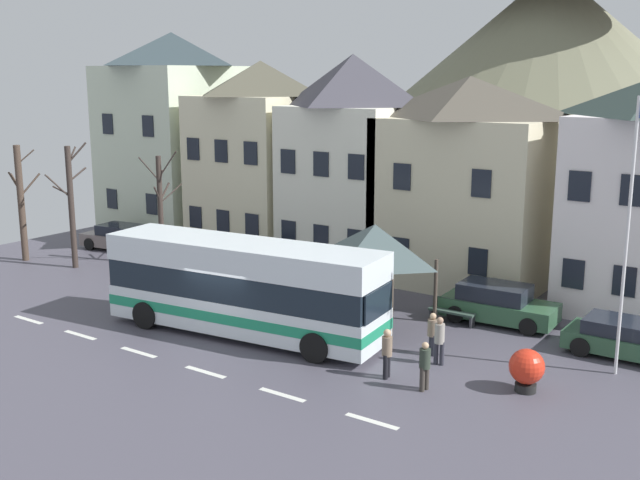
{
  "coord_description": "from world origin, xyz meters",
  "views": [
    {
      "loc": [
        17.1,
        -18.8,
        9.03
      ],
      "look_at": [
        1.39,
        3.82,
        3.03
      ],
      "focal_mm": 42.94,
      "sensor_mm": 36.0,
      "label": 1
    }
  ],
  "objects_px": {
    "pedestrian_00": "(433,331)",
    "townhouse_01": "(262,156)",
    "townhouse_02": "(352,162)",
    "bare_tree_01": "(71,205)",
    "pedestrian_01": "(439,338)",
    "flagpole": "(631,221)",
    "townhouse_03": "(466,182)",
    "pedestrian_03": "(387,351)",
    "bus_shelter": "(375,244)",
    "parked_car_03": "(628,339)",
    "transit_bus": "(244,289)",
    "parked_car_01": "(121,237)",
    "hilltop_castle": "(548,83)",
    "parked_car_00": "(498,304)",
    "public_bench": "(453,310)",
    "harbour_buoy": "(527,368)",
    "bare_tree_00": "(161,208)",
    "townhouse_00": "(175,135)",
    "bare_tree_02": "(21,202)",
    "parked_car_02": "(225,260)",
    "pedestrian_02": "(425,364)"
  },
  "relations": [
    {
      "from": "parked_car_00",
      "to": "parked_car_03",
      "type": "height_order",
      "value": "parked_car_00"
    },
    {
      "from": "pedestrian_00",
      "to": "bare_tree_01",
      "type": "height_order",
      "value": "bare_tree_01"
    },
    {
      "from": "townhouse_00",
      "to": "parked_car_01",
      "type": "height_order",
      "value": "townhouse_00"
    },
    {
      "from": "pedestrian_00",
      "to": "bare_tree_00",
      "type": "distance_m",
      "value": 16.68
    },
    {
      "from": "townhouse_01",
      "to": "pedestrian_03",
      "type": "height_order",
      "value": "townhouse_01"
    },
    {
      "from": "townhouse_00",
      "to": "townhouse_03",
      "type": "bearing_deg",
      "value": -2.88
    },
    {
      "from": "parked_car_01",
      "to": "parked_car_02",
      "type": "height_order",
      "value": "parked_car_02"
    },
    {
      "from": "townhouse_00",
      "to": "townhouse_02",
      "type": "bearing_deg",
      "value": -4.1
    },
    {
      "from": "public_bench",
      "to": "bus_shelter",
      "type": "bearing_deg",
      "value": -138.75
    },
    {
      "from": "townhouse_02",
      "to": "parked_car_02",
      "type": "xyz_separation_m",
      "value": [
        -3.74,
        -4.87,
        -4.28
      ]
    },
    {
      "from": "pedestrian_01",
      "to": "flagpole",
      "type": "xyz_separation_m",
      "value": [
        4.88,
        2.4,
        3.92
      ]
    },
    {
      "from": "bus_shelter",
      "to": "public_bench",
      "type": "relative_size",
      "value": 2.14
    },
    {
      "from": "pedestrian_02",
      "to": "bus_shelter",
      "type": "bearing_deg",
      "value": 135.2
    },
    {
      "from": "public_bench",
      "to": "bare_tree_00",
      "type": "xyz_separation_m",
      "value": [
        -15.31,
        0.12,
        2.32
      ]
    },
    {
      "from": "parked_car_01",
      "to": "pedestrian_03",
      "type": "bearing_deg",
      "value": 152.87
    },
    {
      "from": "townhouse_01",
      "to": "parked_car_03",
      "type": "xyz_separation_m",
      "value": [
        19.91,
        -5.81,
        -4.23
      ]
    },
    {
      "from": "bus_shelter",
      "to": "pedestrian_03",
      "type": "relative_size",
      "value": 2.44
    },
    {
      "from": "townhouse_00",
      "to": "parked_car_02",
      "type": "bearing_deg",
      "value": -33.33
    },
    {
      "from": "hilltop_castle",
      "to": "parked_car_03",
      "type": "relative_size",
      "value": 9.45
    },
    {
      "from": "flagpole",
      "to": "bare_tree_02",
      "type": "distance_m",
      "value": 27.97
    },
    {
      "from": "hilltop_castle",
      "to": "parked_car_00",
      "type": "bearing_deg",
      "value": -74.43
    },
    {
      "from": "townhouse_00",
      "to": "bare_tree_00",
      "type": "xyz_separation_m",
      "value": [
        5.07,
        -6.11,
        -2.84
      ]
    },
    {
      "from": "townhouse_01",
      "to": "bare_tree_02",
      "type": "bearing_deg",
      "value": -130.89
    },
    {
      "from": "pedestrian_00",
      "to": "bare_tree_02",
      "type": "distance_m",
      "value": 22.53
    },
    {
      "from": "parked_car_03",
      "to": "public_bench",
      "type": "distance_m",
      "value": 6.15
    },
    {
      "from": "townhouse_02",
      "to": "parked_car_01",
      "type": "bearing_deg",
      "value": -160.21
    },
    {
      "from": "bare_tree_00",
      "to": "townhouse_00",
      "type": "bearing_deg",
      "value": 129.65
    },
    {
      "from": "flagpole",
      "to": "bare_tree_02",
      "type": "xyz_separation_m",
      "value": [
        -27.87,
        -1.45,
        -1.89
      ]
    },
    {
      "from": "townhouse_01",
      "to": "townhouse_03",
      "type": "relative_size",
      "value": 1.08
    },
    {
      "from": "bare_tree_00",
      "to": "public_bench",
      "type": "bearing_deg",
      "value": -0.44
    },
    {
      "from": "public_bench",
      "to": "harbour_buoy",
      "type": "xyz_separation_m",
      "value": [
        4.44,
        -4.54,
        0.24
      ]
    },
    {
      "from": "bare_tree_00",
      "to": "pedestrian_00",
      "type": "bearing_deg",
      "value": -12.36
    },
    {
      "from": "parked_car_00",
      "to": "bare_tree_02",
      "type": "bearing_deg",
      "value": -172.38
    },
    {
      "from": "bus_shelter",
      "to": "pedestrian_03",
      "type": "bearing_deg",
      "value": -54.53
    },
    {
      "from": "bus_shelter",
      "to": "parked_car_00",
      "type": "height_order",
      "value": "bus_shelter"
    },
    {
      "from": "pedestrian_00",
      "to": "townhouse_01",
      "type": "bearing_deg",
      "value": 147.53
    },
    {
      "from": "townhouse_00",
      "to": "harbour_buoy",
      "type": "xyz_separation_m",
      "value": [
        24.81,
        -10.77,
        -4.92
      ]
    },
    {
      "from": "parked_car_00",
      "to": "pedestrian_00",
      "type": "bearing_deg",
      "value": -98.42
    },
    {
      "from": "townhouse_03",
      "to": "pedestrian_03",
      "type": "distance_m",
      "value": 12.14
    },
    {
      "from": "townhouse_02",
      "to": "bare_tree_01",
      "type": "xyz_separation_m",
      "value": [
        -10.48,
        -7.99,
        -1.92
      ]
    },
    {
      "from": "townhouse_01",
      "to": "townhouse_02",
      "type": "distance_m",
      "value": 5.93
    },
    {
      "from": "harbour_buoy",
      "to": "flagpole",
      "type": "bearing_deg",
      "value": 56.92
    },
    {
      "from": "townhouse_02",
      "to": "bare_tree_01",
      "type": "relative_size",
      "value": 1.67
    },
    {
      "from": "townhouse_01",
      "to": "parked_car_00",
      "type": "bearing_deg",
      "value": -17.87
    },
    {
      "from": "transit_bus",
      "to": "pedestrian_01",
      "type": "height_order",
      "value": "transit_bus"
    },
    {
      "from": "townhouse_00",
      "to": "bare_tree_02",
      "type": "distance_m",
      "value": 9.82
    },
    {
      "from": "townhouse_03",
      "to": "bare_tree_01",
      "type": "xyz_separation_m",
      "value": [
        -16.31,
        -7.97,
        -1.44
      ]
    },
    {
      "from": "parked_car_00",
      "to": "parked_car_01",
      "type": "xyz_separation_m",
      "value": [
        -20.82,
        0.13,
        -0.05
      ]
    },
    {
      "from": "hilltop_castle",
      "to": "pedestrian_03",
      "type": "xyz_separation_m",
      "value": [
        6.29,
        -32.05,
        -7.57
      ]
    },
    {
      "from": "townhouse_03",
      "to": "hilltop_castle",
      "type": "bearing_deg",
      "value": 99.94
    }
  ]
}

